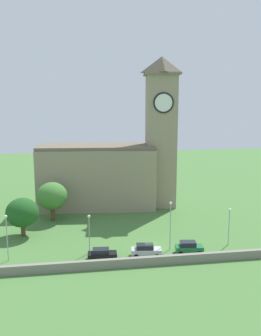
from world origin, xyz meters
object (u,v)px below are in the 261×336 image
Objects in this scene: church at (113,165)px; car_silver at (146,250)px; streetlamp_west_end at (7,230)px; tree_riverside_west at (52,196)px; car_green at (189,247)px; streetlamp_west_mid at (89,227)px; tree_churchyard at (22,213)px; streetlamp_east_mid at (229,220)px; car_black at (102,254)px; streetlamp_central at (170,218)px.

church reaches higher than car_silver.
tree_riverside_west reaches higher than streetlamp_west_end.
car_green is at bearing -42.07° from tree_riverside_west.
streetlamp_west_mid is at bearing 163.61° from car_silver.
streetlamp_west_mid is at bearing -69.31° from tree_riverside_west.
streetlamp_east_mid is at bearing -15.45° from tree_churchyard.
car_black is 4.52m from streetlamp_west_mid.
church is at bearing 107.07° from car_green.
tree_churchyard is at bearing 140.02° from streetlamp_west_mid.
tree_riverside_west is at bearing 137.93° from car_green.
church is 5.28× the size of streetlamp_west_mid.
church is 7.37× the size of car_green.
streetlamp_west_mid is at bearing 170.80° from car_green.
car_green is (8.48, -27.61, -8.34)m from church.
car_black is 1.00× the size of car_green.
streetlamp_east_mid is at bearing -57.75° from church.
streetlamp_west_mid is 1.00× the size of streetlamp_east_mid.
streetlamp_east_mid is 0.91× the size of tree_churchyard.
church is at bearing 103.18° from streetlamp_central.
church reaches higher than streetlamp_west_end.
streetlamp_east_mid is at bearing 2.76° from streetlamp_central.
tree_churchyard is (-12.68, 11.79, 3.32)m from car_black.
streetlamp_west_end is 0.91× the size of tree_riverside_west.
car_green is at bearing -3.38° from streetlamp_west_end.
church reaches higher than streetlamp_central.
streetlamp_west_end is at bearing -94.93° from tree_churchyard.
car_green is at bearing -24.13° from tree_churchyard.
streetlamp_west_mid is 0.91× the size of tree_churchyard.
tree_riverside_west is (-18.90, 17.35, -0.17)m from streetlamp_central.
car_black is 0.63× the size of streetlamp_west_end.
streetlamp_west_end is 1.14× the size of streetlamp_west_mid.
tree_churchyard reaches higher than car_green.
car_black is at bearing -169.14° from streetlamp_central.
car_black is at bearing -172.97° from streetlamp_east_mid.
tree_churchyard is (-17.51, -15.97, -5.13)m from church.
tree_churchyard is (-19.29, 11.66, 3.22)m from car_silver.
tree_riverside_west reaches higher than tree_churchyard.
car_silver is 1.07× the size of car_green.
streetlamp_west_mid is (-1.69, 2.58, 3.31)m from car_black.
car_green is at bearing 0.12° from car_silver.
church reaches higher than streetlamp_east_mid.
church is at bearing 54.78° from streetlamp_west_end.
tree_churchyard is at bearing -137.63° from church.
car_silver is 0.61× the size of tree_riverside_west.
car_silver is 9.23m from streetlamp_west_mid.
church is 15.95m from tree_riverside_west.
car_black is 0.65× the size of tree_churchyard.
car_silver is 0.67× the size of streetlamp_west_end.
streetlamp_west_mid is (-15.00, 2.43, 3.19)m from car_green.
streetlamp_west_mid is (11.86, 0.84, -0.49)m from streetlamp_west_end.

